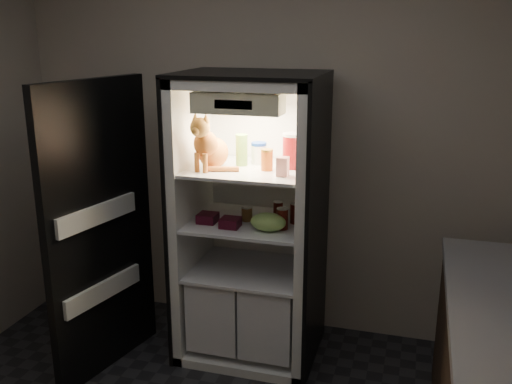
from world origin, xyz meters
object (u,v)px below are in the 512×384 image
Objects in this scene: parmesan_shaker at (242,150)px; soda_can_c at (282,219)px; soda_can_a at (278,210)px; berry_box_left at (208,218)px; soda_can_b at (296,213)px; refrigerator at (252,239)px; tabby_cat at (210,147)px; salsa_jar at (267,160)px; mayo_tub at (259,153)px; cream_carton at (283,167)px; pepper_jar at (293,151)px; grape_bag at (268,222)px; condiment_jar at (247,213)px; berry_box_right at (230,223)px.

soda_can_c is (0.30, -0.14, -0.38)m from parmesan_shaker.
berry_box_left is at bearing -154.02° from soda_can_a.
refrigerator is at bearing 175.79° from soda_can_b.
salsa_jar is at bearing 19.79° from tabby_cat.
tabby_cat is 2.63× the size of mayo_tub.
soda_can_b is at bearing 24.25° from tabby_cat.
soda_can_a is at bearing 35.76° from tabby_cat.
refrigerator is 0.59m from salsa_jar.
soda_can_b is at bearing 22.73° from salsa_jar.
cream_carton is (0.13, -0.11, -0.01)m from salsa_jar.
pepper_jar is (0.33, 0.02, 0.01)m from parmesan_shaker.
berry_box_left is at bearing 174.42° from grape_bag.
soda_can_c is at bearing -19.63° from condiment_jar.
pepper_jar is at bearing -13.43° from soda_can_a.
grape_bag is (0.04, -0.11, -0.36)m from salsa_jar.
pepper_jar is at bearing -12.87° from mayo_tub.
berry_box_right is (-0.08, -0.21, 0.18)m from refrigerator.
soda_can_c is at bearing 1.64° from berry_box_left.
refrigerator is 14.35× the size of soda_can_b.
cream_carton is (-0.01, -0.21, -0.05)m from pepper_jar.
pepper_jar is at bearing 65.98° from grape_bag.
tabby_cat is (-0.23, -0.15, 0.63)m from refrigerator.
cream_carton is 0.47m from condiment_jar.
refrigerator is 16.42× the size of soda_can_a.
cream_carton is at bearing -70.79° from soda_can_a.
cream_carton is 0.62m from berry_box_left.
berry_box_left is 0.17m from berry_box_right.
refrigerator is 19.53× the size of condiment_jar.
cream_carton reaches higher than soda_can_c.
berry_box_left is at bearing -160.65° from pepper_jar.
tabby_cat is at bearing -179.74° from soda_can_c.
pepper_jar reaches higher than salsa_jar.
soda_can_c is 0.49m from berry_box_left.
parmesan_shaker is at bearing -168.68° from soda_can_a.
soda_can_c is at bearing 10.33° from tabby_cat.
mayo_tub is at bearing 40.11° from parmesan_shaker.
soda_can_a reaches higher than condiment_jar.
pepper_jar is 1.86× the size of berry_box_right.
berry_box_right is at bearing -178.62° from cream_carton.
salsa_jar is at bearing -13.33° from condiment_jar.
salsa_jar is 0.45m from berry_box_right.
soda_can_c reaches higher than condiment_jar.
refrigerator is at bearing 128.65° from grape_bag.
tabby_cat reaches higher than berry_box_right.
berry_box_right is at bearing -169.46° from soda_can_c.
soda_can_c is at bearing -45.70° from mayo_tub.
pepper_jar is 0.43m from soda_can_c.
grape_bag is (-0.00, -0.24, -0.00)m from soda_can_a.
refrigerator reaches higher than pepper_jar.
cream_carton is 0.97× the size of berry_box_right.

